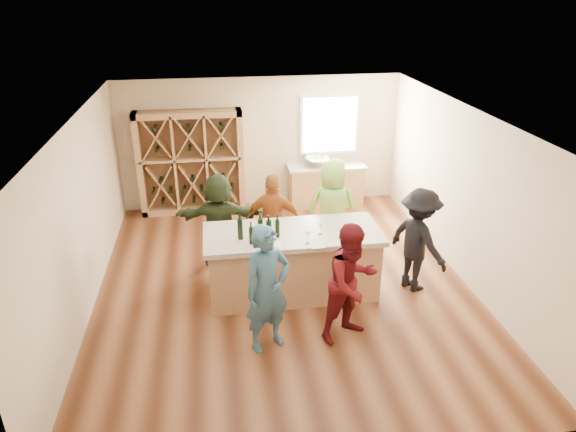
{
  "coord_description": "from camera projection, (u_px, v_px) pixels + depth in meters",
  "views": [
    {
      "loc": [
        -1.01,
        -7.18,
        4.58
      ],
      "look_at": [
        0.1,
        0.2,
        1.15
      ],
      "focal_mm": 32.0,
      "sensor_mm": 36.0,
      "label": 1
    }
  ],
  "objects": [
    {
      "name": "wine_rack",
      "position": [
        191.0,
        163.0,
        10.78
      ],
      "size": [
        2.2,
        0.45,
        2.2
      ],
      "primitive_type": "cube",
      "color": "tan",
      "rests_on": "floor"
    },
    {
      "name": "back_counter_top",
      "position": [
        326.0,
        167.0,
        11.2
      ],
      "size": [
        1.7,
        0.62,
        0.06
      ],
      "primitive_type": "cube",
      "color": "#B2A592",
      "rests_on": "back_counter_base"
    },
    {
      "name": "wine_bottle_a",
      "position": [
        240.0,
        229.0,
        7.58
      ],
      "size": [
        0.1,
        0.1,
        0.32
      ],
      "primitive_type": "cylinder",
      "rotation": [
        0.0,
        0.0,
        0.39
      ],
      "color": "black",
      "rests_on": "tasting_counter_top"
    },
    {
      "name": "tasting_menu_a",
      "position": [
        274.0,
        245.0,
        7.46
      ],
      "size": [
        0.22,
        0.3,
        0.0
      ],
      "primitive_type": "cube",
      "rotation": [
        0.0,
        0.0,
        -0.04
      ],
      "color": "white",
      "rests_on": "tasting_counter_top"
    },
    {
      "name": "wine_glass_a",
      "position": [
        275.0,
        243.0,
        7.34
      ],
      "size": [
        0.07,
        0.07,
        0.18
      ],
      "primitive_type": "cone",
      "rotation": [
        0.0,
        0.0,
        0.09
      ],
      "color": "white",
      "rests_on": "tasting_counter_top"
    },
    {
      "name": "tasting_counter_top",
      "position": [
        293.0,
        234.0,
        7.87
      ],
      "size": [
        2.72,
        1.12,
        0.08
      ],
      "primitive_type": "cube",
      "color": "#B2A592",
      "rests_on": "tasting_counter_base"
    },
    {
      "name": "tasting_menu_c",
      "position": [
        350.0,
        241.0,
        7.59
      ],
      "size": [
        0.31,
        0.36,
        0.0
      ],
      "primitive_type": "cube",
      "rotation": [
        0.0,
        0.0,
        0.28
      ],
      "color": "white",
      "rests_on": "tasting_counter_top"
    },
    {
      "name": "faucet",
      "position": [
        316.0,
        157.0,
        11.26
      ],
      "size": [
        0.02,
        0.02,
        0.3
      ],
      "primitive_type": "cylinder",
      "color": "silver",
      "rests_on": "back_counter_top"
    },
    {
      "name": "tasting_counter_base",
      "position": [
        292.0,
        265.0,
        8.1
      ],
      "size": [
        2.6,
        1.0,
        1.0
      ],
      "primitive_type": "cube",
      "color": "tan",
      "rests_on": "floor"
    },
    {
      "name": "wall_right",
      "position": [
        469.0,
        196.0,
        8.33
      ],
      "size": [
        0.1,
        7.0,
        2.8
      ],
      "primitive_type": "cube",
      "color": "beige",
      "rests_on": "ground"
    },
    {
      "name": "window_frame",
      "position": [
        329.0,
        125.0,
        11.1
      ],
      "size": [
        1.3,
        0.06,
        1.3
      ],
      "primitive_type": "cube",
      "color": "white",
      "rests_on": "wall_back"
    },
    {
      "name": "wall_back",
      "position": [
        260.0,
        142.0,
        11.11
      ],
      "size": [
        6.0,
        0.1,
        2.8
      ],
      "primitive_type": "cube",
      "color": "beige",
      "rests_on": "ground"
    },
    {
      "name": "person_near_right",
      "position": [
        352.0,
        283.0,
        6.94
      ],
      "size": [
        0.95,
        0.78,
        1.72
      ],
      "primitive_type": "imported",
      "rotation": [
        0.0,
        0.0,
        0.45
      ],
      "color": "#590F14",
      "rests_on": "floor"
    },
    {
      "name": "person_far_mid",
      "position": [
        274.0,
        221.0,
        8.8
      ],
      "size": [
        1.06,
        0.71,
        1.66
      ],
      "primitive_type": "imported",
      "rotation": [
        0.0,
        0.0,
        2.91
      ],
      "color": "#994C19",
      "rests_on": "floor"
    },
    {
      "name": "wine_bottle_b",
      "position": [
        251.0,
        235.0,
        7.45
      ],
      "size": [
        0.07,
        0.07,
        0.27
      ],
      "primitive_type": "cylinder",
      "rotation": [
        0.0,
        0.0,
        0.0
      ],
      "color": "black",
      "rests_on": "tasting_counter_top"
    },
    {
      "name": "window_pane",
      "position": [
        330.0,
        125.0,
        11.06
      ],
      "size": [
        1.18,
        0.01,
        1.18
      ],
      "primitive_type": "cube",
      "color": "white",
      "rests_on": "wall_back"
    },
    {
      "name": "person_far_left",
      "position": [
        220.0,
        220.0,
        8.81
      ],
      "size": [
        1.6,
        0.71,
        1.68
      ],
      "primitive_type": "imported",
      "rotation": [
        0.0,
        0.0,
        3.04
      ],
      "color": "#263319",
      "rests_on": "floor"
    },
    {
      "name": "person_server",
      "position": [
        418.0,
        240.0,
        8.08
      ],
      "size": [
        0.93,
        1.22,
        1.72
      ],
      "primitive_type": "imported",
      "rotation": [
        0.0,
        0.0,
        2.0
      ],
      "color": "black",
      "rests_on": "floor"
    },
    {
      "name": "wine_bottle_d",
      "position": [
        269.0,
        231.0,
        7.53
      ],
      "size": [
        0.1,
        0.1,
        0.32
      ],
      "primitive_type": "cylinder",
      "rotation": [
        0.0,
        0.0,
        0.32
      ],
      "color": "black",
      "rests_on": "tasting_counter_top"
    },
    {
      "name": "wine_glass_d",
      "position": [
        320.0,
        229.0,
        7.74
      ],
      "size": [
        0.08,
        0.08,
        0.18
      ],
      "primitive_type": "cone",
      "rotation": [
        0.0,
        0.0,
        -0.27
      ],
      "color": "white",
      "rests_on": "tasting_counter_top"
    },
    {
      "name": "wine_bottle_c",
      "position": [
        260.0,
        229.0,
        7.59
      ],
      "size": [
        0.08,
        0.08,
        0.32
      ],
      "primitive_type": "cylinder",
      "rotation": [
        0.0,
        0.0,
        0.06
      ],
      "color": "black",
      "rests_on": "tasting_counter_top"
    },
    {
      "name": "sink",
      "position": [
        318.0,
        162.0,
        11.12
      ],
      "size": [
        0.54,
        0.54,
        0.19
      ],
      "primitive_type": "imported",
      "color": "silver",
      "rests_on": "back_counter_top"
    },
    {
      "name": "wine_glass_c",
      "position": [
        341.0,
        236.0,
        7.55
      ],
      "size": [
        0.08,
        0.08,
        0.16
      ],
      "primitive_type": "cone",
      "rotation": [
        0.0,
        0.0,
        0.3
      ],
      "color": "white",
      "rests_on": "tasting_counter_top"
    },
    {
      "name": "ceiling",
      "position": [
        283.0,
        114.0,
        7.31
      ],
      "size": [
        6.0,
        7.0,
        0.1
      ],
      "primitive_type": "cube",
      "color": "white",
      "rests_on": "ground"
    },
    {
      "name": "person_near_left",
      "position": [
        267.0,
        289.0,
        6.71
      ],
      "size": [
        0.8,
        0.72,
        1.82
      ],
      "primitive_type": "imported",
      "rotation": [
        0.0,
        0.0,
        0.43
      ],
      "color": "#335972",
      "rests_on": "floor"
    },
    {
      "name": "wine_glass_b",
      "position": [
        308.0,
        238.0,
        7.47
      ],
      "size": [
        0.09,
        0.09,
        0.19
      ],
      "primitive_type": "cone",
      "rotation": [
        0.0,
        0.0,
        -0.21
      ],
      "color": "white",
      "rests_on": "tasting_counter_top"
    },
    {
      "name": "person_far_right",
      "position": [
        332.0,
        209.0,
        9.03
      ],
      "size": [
        0.99,
        0.75,
        1.83
      ],
      "primitive_type": "imported",
      "rotation": [
        0.0,
        0.0,
        2.95
      ],
      "color": "#8CC64C",
      "rests_on": "floor"
    },
    {
      "name": "wall_front",
      "position": [
        338.0,
        360.0,
        4.73
      ],
      "size": [
        6.0,
        0.1,
        2.8
      ],
      "primitive_type": "cube",
      "color": "beige",
      "rests_on": "ground"
    },
    {
      "name": "wine_bottle_e",
      "position": [
        277.0,
        228.0,
        7.65
      ],
      "size": [
        0.08,
        0.08,
        0.28
      ],
      "primitive_type": "cylinder",
      "rotation": [
        0.0,
        0.0,
        -0.13
      ],
      "color": "black",
      "rests_on": "tasting_counter_top"
    },
    {
      "name": "wall_left",
      "position": [
        78.0,
        219.0,
        7.51
      ],
      "size": [
        0.1,
        7.0,
        2.8
      ],
      "primitive_type": "cube",
      "color": "beige",
      "rests_on": "ground"
    },
    {
      "name": "floor",
      "position": [
        284.0,
        287.0,
        8.52
      ],
      "size": [
        6.0,
        7.0,
        0.1
      ],
      "primitive_type": "cube",
      "color": "brown",
      "rests_on": "ground"
    },
    {
      "name": "tasting_menu_b",
      "position": [
        317.0,
        244.0,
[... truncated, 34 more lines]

